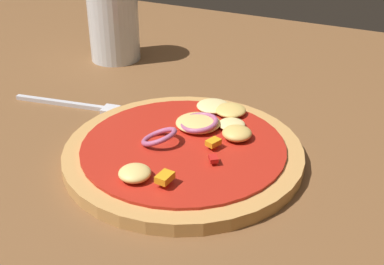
% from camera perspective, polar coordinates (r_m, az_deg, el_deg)
% --- Properties ---
extents(dining_table, '(1.39, 1.00, 0.04)m').
position_cam_1_polar(dining_table, '(0.54, -6.71, -3.47)').
color(dining_table, brown).
rests_on(dining_table, ground).
extents(pizza, '(0.24, 0.24, 0.03)m').
position_cam_1_polar(pizza, '(0.51, -0.77, -1.95)').
color(pizza, tan).
rests_on(pizza, dining_table).
extents(fork, '(0.17, 0.04, 0.01)m').
position_cam_1_polar(fork, '(0.62, -11.63, 2.85)').
color(fork, silver).
rests_on(fork, dining_table).
extents(beer_glass, '(0.07, 0.07, 0.12)m').
position_cam_1_polar(beer_glass, '(0.75, -8.63, 11.73)').
color(beer_glass, silver).
rests_on(beer_glass, dining_table).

